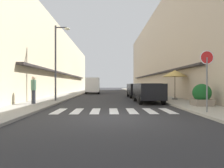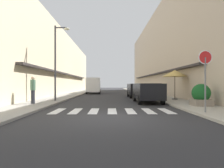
{
  "view_description": "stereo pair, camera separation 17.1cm",
  "coord_description": "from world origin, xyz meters",
  "px_view_note": "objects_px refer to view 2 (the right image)",
  "views": [
    {
      "loc": [
        -0.29,
        -8.26,
        1.41
      ],
      "look_at": [
        0.1,
        11.43,
        1.43
      ],
      "focal_mm": 31.74,
      "sensor_mm": 36.0,
      "label": 1
    },
    {
      "loc": [
        -0.12,
        -8.26,
        1.41
      ],
      "look_at": [
        0.1,
        11.43,
        1.43
      ],
      "focal_mm": 31.74,
      "sensor_mm": 36.0,
      "label": 2
    }
  ],
  "objects_px": {
    "parked_car_near": "(147,91)",
    "parked_car_mid": "(137,89)",
    "delivery_van": "(94,84)",
    "cafe_umbrella": "(175,73)",
    "pedestrian_walking_near": "(33,89)",
    "planter_corner": "(201,95)",
    "street_lamp": "(57,55)",
    "round_street_sign": "(205,65)"
  },
  "relations": [
    {
      "from": "round_street_sign",
      "to": "cafe_umbrella",
      "type": "relative_size",
      "value": 1.14
    },
    {
      "from": "pedestrian_walking_near",
      "to": "cafe_umbrella",
      "type": "bearing_deg",
      "value": 122.11
    },
    {
      "from": "round_street_sign",
      "to": "planter_corner",
      "type": "height_order",
      "value": "round_street_sign"
    },
    {
      "from": "street_lamp",
      "to": "planter_corner",
      "type": "height_order",
      "value": "street_lamp"
    },
    {
      "from": "delivery_van",
      "to": "pedestrian_walking_near",
      "type": "bearing_deg",
      "value": -98.86
    },
    {
      "from": "parked_car_near",
      "to": "cafe_umbrella",
      "type": "xyz_separation_m",
      "value": [
        2.7,
        1.84,
        1.41
      ]
    },
    {
      "from": "planter_corner",
      "to": "parked_car_mid",
      "type": "bearing_deg",
      "value": 106.37
    },
    {
      "from": "delivery_van",
      "to": "street_lamp",
      "type": "relative_size",
      "value": 0.93
    },
    {
      "from": "delivery_van",
      "to": "cafe_umbrella",
      "type": "height_order",
      "value": "cafe_umbrella"
    },
    {
      "from": "parked_car_mid",
      "to": "round_street_sign",
      "type": "bearing_deg",
      "value": -82.73
    },
    {
      "from": "round_street_sign",
      "to": "street_lamp",
      "type": "bearing_deg",
      "value": 142.14
    },
    {
      "from": "parked_car_mid",
      "to": "round_street_sign",
      "type": "distance_m",
      "value": 12.0
    },
    {
      "from": "round_street_sign",
      "to": "street_lamp",
      "type": "height_order",
      "value": "street_lamp"
    },
    {
      "from": "street_lamp",
      "to": "cafe_umbrella",
      "type": "xyz_separation_m",
      "value": [
        9.68,
        1.23,
        -1.36
      ]
    },
    {
      "from": "parked_car_near",
      "to": "street_lamp",
      "type": "height_order",
      "value": "street_lamp"
    },
    {
      "from": "street_lamp",
      "to": "delivery_van",
      "type": "bearing_deg",
      "value": 83.48
    },
    {
      "from": "parked_car_near",
      "to": "parked_car_mid",
      "type": "relative_size",
      "value": 1.03
    },
    {
      "from": "street_lamp",
      "to": "pedestrian_walking_near",
      "type": "distance_m",
      "value": 3.69
    },
    {
      "from": "parked_car_near",
      "to": "planter_corner",
      "type": "bearing_deg",
      "value": -49.98
    },
    {
      "from": "cafe_umbrella",
      "to": "pedestrian_walking_near",
      "type": "distance_m",
      "value": 11.34
    },
    {
      "from": "parked_car_near",
      "to": "round_street_sign",
      "type": "height_order",
      "value": "round_street_sign"
    },
    {
      "from": "cafe_umbrella",
      "to": "street_lamp",
      "type": "bearing_deg",
      "value": -172.78
    },
    {
      "from": "street_lamp",
      "to": "cafe_umbrella",
      "type": "distance_m",
      "value": 9.86
    },
    {
      "from": "parked_car_near",
      "to": "pedestrian_walking_near",
      "type": "height_order",
      "value": "pedestrian_walking_near"
    },
    {
      "from": "planter_corner",
      "to": "parked_car_near",
      "type": "bearing_deg",
      "value": 130.02
    },
    {
      "from": "street_lamp",
      "to": "parked_car_near",
      "type": "bearing_deg",
      "value": -5.05
    },
    {
      "from": "parked_car_near",
      "to": "parked_car_mid",
      "type": "distance_m",
      "value": 5.84
    },
    {
      "from": "parked_car_mid",
      "to": "planter_corner",
      "type": "bearing_deg",
      "value": -73.63
    },
    {
      "from": "planter_corner",
      "to": "pedestrian_walking_near",
      "type": "xyz_separation_m",
      "value": [
        -10.61,
        1.33,
        0.35
      ]
    },
    {
      "from": "round_street_sign",
      "to": "pedestrian_walking_near",
      "type": "height_order",
      "value": "round_street_sign"
    },
    {
      "from": "parked_car_near",
      "to": "pedestrian_walking_near",
      "type": "distance_m",
      "value": 8.17
    },
    {
      "from": "parked_car_near",
      "to": "street_lamp",
      "type": "distance_m",
      "value": 7.54
    },
    {
      "from": "pedestrian_walking_near",
      "to": "street_lamp",
      "type": "bearing_deg",
      "value": 171.21
    },
    {
      "from": "parked_car_near",
      "to": "cafe_umbrella",
      "type": "bearing_deg",
      "value": 34.39
    },
    {
      "from": "cafe_umbrella",
      "to": "pedestrian_walking_near",
      "type": "xyz_separation_m",
      "value": [
        -10.66,
        -3.66,
        -1.24
      ]
    },
    {
      "from": "parked_car_near",
      "to": "parked_car_mid",
      "type": "bearing_deg",
      "value": 90.0
    },
    {
      "from": "round_street_sign",
      "to": "planter_corner",
      "type": "xyz_separation_m",
      "value": [
        1.13,
        2.85,
        -1.55
      ]
    },
    {
      "from": "parked_car_mid",
      "to": "pedestrian_walking_near",
      "type": "height_order",
      "value": "pedestrian_walking_near"
    },
    {
      "from": "planter_corner",
      "to": "cafe_umbrella",
      "type": "bearing_deg",
      "value": 89.34
    },
    {
      "from": "delivery_van",
      "to": "street_lamp",
      "type": "bearing_deg",
      "value": -96.52
    },
    {
      "from": "planter_corner",
      "to": "pedestrian_walking_near",
      "type": "distance_m",
      "value": 10.7
    },
    {
      "from": "cafe_umbrella",
      "to": "planter_corner",
      "type": "height_order",
      "value": "cafe_umbrella"
    }
  ]
}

